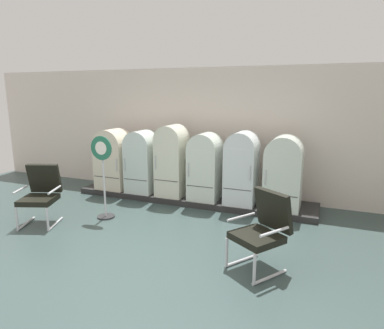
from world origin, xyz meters
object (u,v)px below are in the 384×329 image
object	(u,v)px
armchair_left	(41,192)
sign_stand	(103,179)
refrigerator_0	(114,158)
refrigerator_3	(205,165)
refrigerator_4	(242,166)
refrigerator_5	(284,171)
refrigerator_2	(172,158)
armchair_right	(263,227)
refrigerator_1	(142,160)

from	to	relation	value
armchair_left	sign_stand	size ratio (longest dim) A/B	0.68
refrigerator_0	sign_stand	world-z (taller)	sign_stand
refrigerator_3	refrigerator_4	bearing A→B (deg)	0.67
refrigerator_0	refrigerator_5	xyz separation A→B (m)	(3.78, 0.01, 0.02)
refrigerator_2	refrigerator_4	bearing A→B (deg)	0.09
refrigerator_2	sign_stand	xyz separation A→B (m)	(-0.71, -1.43, -0.18)
armchair_right	refrigerator_2	bearing A→B (deg)	136.85
refrigerator_1	armchair_right	world-z (taller)	refrigerator_1
refrigerator_0	refrigerator_3	distance (m)	2.23
refrigerator_2	refrigerator_3	world-z (taller)	refrigerator_2
refrigerator_1	armchair_left	size ratio (longest dim) A/B	1.30
sign_stand	refrigerator_3	bearing A→B (deg)	44.41
refrigerator_2	sign_stand	distance (m)	1.61
refrigerator_3	armchair_right	bearing A→B (deg)	-53.97
refrigerator_3	sign_stand	world-z (taller)	sign_stand
refrigerator_4	sign_stand	xyz separation A→B (m)	(-2.21, -1.43, -0.14)
refrigerator_2	armchair_left	bearing A→B (deg)	-127.84
refrigerator_5	refrigerator_0	bearing A→B (deg)	-179.81
refrigerator_3	refrigerator_0	bearing A→B (deg)	179.66
refrigerator_0	refrigerator_4	size ratio (longest dim) A/B	0.95
refrigerator_1	refrigerator_4	distance (m)	2.24
armchair_left	armchair_right	distance (m)	3.93
armchair_left	sign_stand	xyz separation A→B (m)	(0.89, 0.62, 0.17)
refrigerator_0	refrigerator_1	xyz separation A→B (m)	(0.75, -0.02, 0.01)
refrigerator_1	refrigerator_2	size ratio (longest dim) A/B	0.90
refrigerator_2	armchair_left	xyz separation A→B (m)	(-1.59, -2.05, -0.35)
refrigerator_4	sign_stand	bearing A→B (deg)	-147.06
refrigerator_3	sign_stand	distance (m)	2.04
refrigerator_0	refrigerator_2	bearing A→B (deg)	-0.26
refrigerator_1	sign_stand	distance (m)	1.42
refrigerator_1	refrigerator_4	xyz separation A→B (m)	(2.24, 0.01, 0.04)
refrigerator_2	sign_stand	bearing A→B (deg)	-116.26
refrigerator_0	refrigerator_5	world-z (taller)	refrigerator_5
refrigerator_3	armchair_left	world-z (taller)	refrigerator_3
refrigerator_1	armchair_right	bearing A→B (deg)	-35.39
refrigerator_3	refrigerator_4	distance (m)	0.76
refrigerator_0	sign_stand	xyz separation A→B (m)	(0.77, -1.44, -0.09)
refrigerator_1	sign_stand	size ratio (longest dim) A/B	0.89
refrigerator_0	armchair_left	distance (m)	2.08
refrigerator_0	refrigerator_3	world-z (taller)	refrigerator_3
refrigerator_2	refrigerator_5	world-z (taller)	refrigerator_2
refrigerator_1	refrigerator_4	bearing A→B (deg)	0.35
refrigerator_1	refrigerator_5	size ratio (longest dim) A/B	0.98
armchair_right	sign_stand	size ratio (longest dim) A/B	0.68
refrigerator_4	refrigerator_5	size ratio (longest dim) A/B	1.03
refrigerator_4	armchair_left	world-z (taller)	refrigerator_4
refrigerator_5	armchair_right	world-z (taller)	refrigerator_5
refrigerator_0	armchair_left	xyz separation A→B (m)	(-0.11, -2.06, -0.26)
sign_stand	armchair_left	bearing A→B (deg)	-145.08
refrigerator_4	refrigerator_5	bearing A→B (deg)	1.20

